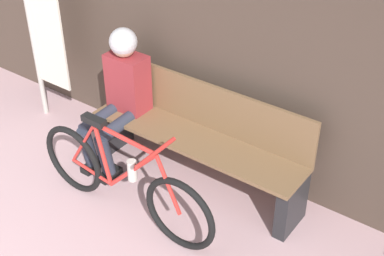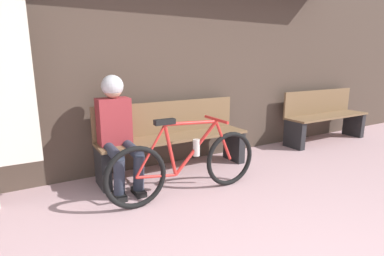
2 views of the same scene
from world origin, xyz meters
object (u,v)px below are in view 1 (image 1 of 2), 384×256
bicycle (123,182)px  person_seated (120,89)px  park_bench_near (199,139)px  banner_pole (40,17)px

bicycle → person_seated: 0.86m
park_bench_near → banner_pole: banner_pole is taller
person_seated → bicycle: bearing=-47.9°
banner_pole → person_seated: bearing=-4.0°
park_bench_near → banner_pole: 1.83m
park_bench_near → person_seated: bearing=-170.6°
park_bench_near → bicycle: size_ratio=1.12×
park_bench_near → banner_pole: bearing=-178.3°
bicycle → person_seated: bearing=132.1°
park_bench_near → bicycle: 0.73m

